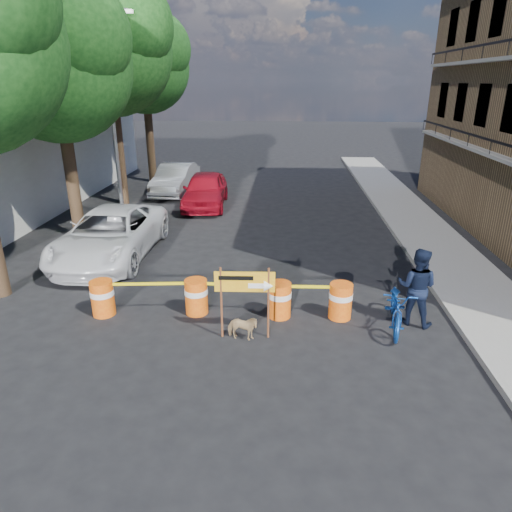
# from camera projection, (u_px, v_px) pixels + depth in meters

# --- Properties ---
(ground) EXTENTS (120.00, 120.00, 0.00)m
(ground) POSITION_uv_depth(u_px,v_px,m) (242.00, 342.00, 10.24)
(ground) COLOR black
(ground) RESTS_ON ground
(sidewalk_east) EXTENTS (2.40, 40.00, 0.15)m
(sidewalk_east) POSITION_uv_depth(u_px,v_px,m) (441.00, 252.00, 15.42)
(sidewalk_east) COLOR gray
(sidewalk_east) RESTS_ON ground
(tree_mid_a) EXTENTS (5.25, 5.00, 8.68)m
(tree_mid_a) POSITION_uv_depth(u_px,v_px,m) (57.00, 64.00, 15.02)
(tree_mid_a) COLOR #332316
(tree_mid_a) RESTS_ON ground
(tree_mid_b) EXTENTS (5.67, 5.40, 9.62)m
(tree_mid_b) POSITION_uv_depth(u_px,v_px,m) (110.00, 50.00, 19.42)
(tree_mid_b) COLOR #332316
(tree_mid_b) RESTS_ON ground
(tree_far) EXTENTS (5.04, 4.80, 8.84)m
(tree_far) POSITION_uv_depth(u_px,v_px,m) (145.00, 66.00, 24.26)
(tree_far) COLOR #332316
(tree_far) RESTS_ON ground
(streetlamp) EXTENTS (1.25, 0.18, 8.00)m
(streetlamp) POSITION_uv_depth(u_px,v_px,m) (113.00, 111.00, 17.88)
(streetlamp) COLOR gray
(streetlamp) RESTS_ON ground
(barrel_far_left) EXTENTS (0.58, 0.58, 0.90)m
(barrel_far_left) POSITION_uv_depth(u_px,v_px,m) (102.00, 297.00, 11.30)
(barrel_far_left) COLOR #E9470D
(barrel_far_left) RESTS_ON ground
(barrel_mid_left) EXTENTS (0.58, 0.58, 0.90)m
(barrel_mid_left) POSITION_uv_depth(u_px,v_px,m) (196.00, 296.00, 11.37)
(barrel_mid_left) COLOR #E9470D
(barrel_mid_left) RESTS_ON ground
(barrel_mid_right) EXTENTS (0.58, 0.58, 0.90)m
(barrel_mid_right) POSITION_uv_depth(u_px,v_px,m) (280.00, 299.00, 11.20)
(barrel_mid_right) COLOR #E9470D
(barrel_mid_right) RESTS_ON ground
(barrel_far_right) EXTENTS (0.58, 0.58, 0.90)m
(barrel_far_right) POSITION_uv_depth(u_px,v_px,m) (341.00, 300.00, 11.15)
(barrel_far_right) COLOR #E9470D
(barrel_far_right) RESTS_ON ground
(detour_sign) EXTENTS (1.33, 0.26, 1.72)m
(detour_sign) POSITION_uv_depth(u_px,v_px,m) (252.00, 288.00, 9.99)
(detour_sign) COLOR #592D19
(detour_sign) RESTS_ON ground
(pedestrian) EXTENTS (1.15, 1.05, 1.91)m
(pedestrian) POSITION_uv_depth(u_px,v_px,m) (417.00, 287.00, 10.73)
(pedestrian) COLOR black
(pedestrian) RESTS_ON ground
(bicycle) EXTENTS (0.89, 1.20, 2.08)m
(bicycle) POSITION_uv_depth(u_px,v_px,m) (399.00, 287.00, 10.51)
(bicycle) COLOR #154CB0
(bicycle) RESTS_ON ground
(dog) EXTENTS (0.76, 0.43, 0.61)m
(dog) POSITION_uv_depth(u_px,v_px,m) (242.00, 328.00, 10.23)
(dog) COLOR tan
(dog) RESTS_ON ground
(suv_white) EXTENTS (2.63, 5.68, 1.58)m
(suv_white) POSITION_uv_depth(u_px,v_px,m) (110.00, 235.00, 14.89)
(suv_white) COLOR silver
(suv_white) RESTS_ON ground
(sedan_red) EXTENTS (2.10, 4.71, 1.57)m
(sedan_red) POSITION_uv_depth(u_px,v_px,m) (205.00, 190.00, 21.03)
(sedan_red) COLOR #A20D1E
(sedan_red) RESTS_ON ground
(sedan_silver) EXTENTS (1.78, 4.63, 1.51)m
(sedan_silver) POSITION_uv_depth(u_px,v_px,m) (176.00, 179.00, 23.51)
(sedan_silver) COLOR silver
(sedan_silver) RESTS_ON ground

